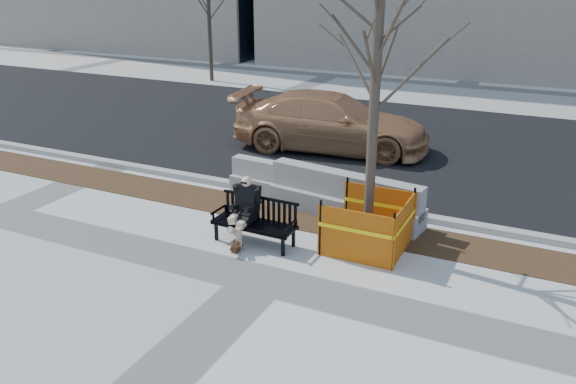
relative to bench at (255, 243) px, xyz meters
The scene contains 11 objects.
ground 1.37m from the bench, 55.96° to the right, with size 120.00×120.00×0.00m, color beige.
mulch_strip 1.65m from the bench, 62.25° to the left, with size 40.00×1.20×0.02m, color #47301C.
asphalt_street 7.70m from the bench, 84.27° to the left, with size 60.00×10.40×0.01m, color black.
curb 2.53m from the bench, 72.31° to the left, with size 60.00×0.25×0.12m, color #9E9B93.
bench is the anchor object (origin of this frame).
seated_man 0.22m from the bench, 167.47° to the left, with size 0.53×0.89×1.24m, color black, non-canonical shape.
tree_fence 2.07m from the bench, 21.02° to the left, with size 2.09×2.09×5.23m, color orange, non-canonical shape.
sedan 6.28m from the bench, 98.92° to the left, with size 2.20×5.42×1.57m, color #B37A4D.
jersey_barrier_left 2.35m from the bench, 101.02° to the left, with size 2.74×0.55×0.79m, color #9D9A92, non-canonical shape.
jersey_barrier_right 2.17m from the bench, 60.90° to the left, with size 3.31×0.66×0.95m, color gray, non-canonical shape.
far_tree_left 16.93m from the bench, 125.30° to the left, with size 1.87×1.87×5.06m, color #403329, non-canonical shape.
Camera 1 is at (4.05, -7.44, 4.80)m, focal length 36.51 mm.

